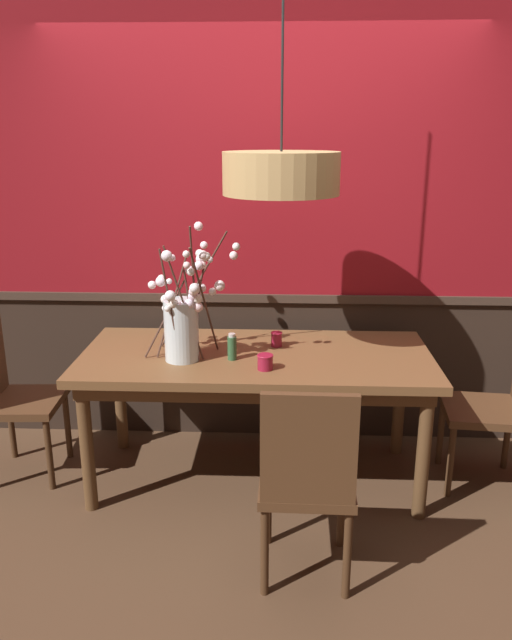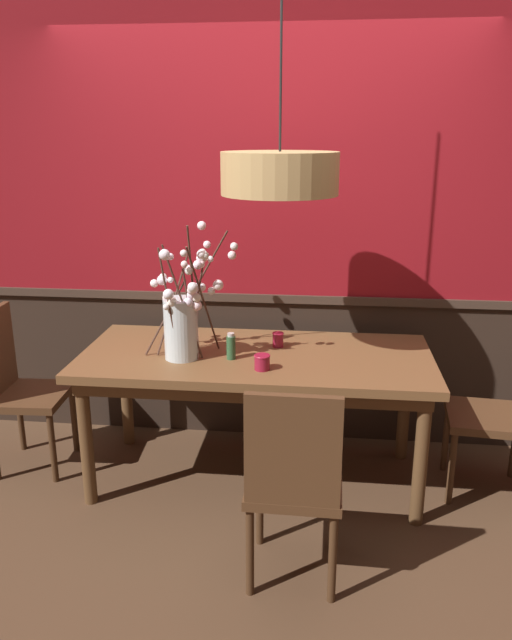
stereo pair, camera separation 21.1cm
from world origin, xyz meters
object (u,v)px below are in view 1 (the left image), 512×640
(chair_head_west_end, at_px, (10,389))
(candle_holder_nearer_center, at_px, (277,339))
(vase_with_blossoms, at_px, (183,320))
(dining_table, at_px, (256,368))
(chair_far_side_right, at_px, (301,347))
(candle_holder_nearer_edge, at_px, (265,362))
(chair_far_side_left, at_px, (219,344))
(condiment_bottle, at_px, (232,347))
(chair_head_east_end, at_px, (499,402))
(pendant_lamp, at_px, (281,173))
(chair_near_side_right, at_px, (307,476))

(chair_head_west_end, relative_size, candle_holder_nearer_center, 11.59)
(vase_with_blossoms, bearing_deg, dining_table, 15.07)
(chair_far_side_right, xyz_separation_m, candle_holder_nearer_edge, (-0.22, -1.04, 0.28))
(chair_far_side_left, height_order, chair_head_west_end, chair_head_west_end)
(vase_with_blossoms, distance_m, candle_holder_nearer_edge, 0.48)
(chair_far_side_right, height_order, condiment_bottle, chair_far_side_right)
(chair_far_side_left, distance_m, candle_holder_nearer_edge, 1.16)
(chair_far_side_left, relative_size, chair_head_east_end, 1.04)
(vase_with_blossoms, bearing_deg, pendant_lamp, 0.49)
(candle_holder_nearer_center, height_order, pendant_lamp, pendant_lamp)
(chair_head_east_end, bearing_deg, chair_far_side_right, 143.16)
(candle_holder_nearer_center, bearing_deg, chair_far_side_left, 119.28)
(chair_far_side_left, xyz_separation_m, candle_holder_nearer_edge, (0.35, -1.07, 0.28))
(chair_near_side_right, xyz_separation_m, candle_holder_nearer_edge, (-0.20, 0.61, 0.28))
(candle_holder_nearer_center, distance_m, pendant_lamp, 0.95)
(chair_far_side_left, bearing_deg, candle_holder_nearer_edge, -72.00)
(candle_holder_nearer_center, bearing_deg, condiment_bottle, -136.62)
(dining_table, relative_size, candle_holder_nearer_edge, 22.80)
(candle_holder_nearer_center, bearing_deg, dining_table, -131.33)
(vase_with_blossoms, bearing_deg, chair_head_west_end, 174.13)
(chair_near_side_right, distance_m, chair_head_west_end, 1.85)
(dining_table, bearing_deg, candle_holder_nearer_center, 48.67)
(dining_table, bearing_deg, candle_holder_nearer_edge, -76.21)
(condiment_bottle, bearing_deg, chair_head_east_end, 4.21)
(chair_far_side_left, bearing_deg, vase_with_blossoms, -95.04)
(candle_holder_nearer_edge, bearing_deg, chair_head_west_end, 170.80)
(candle_holder_nearer_edge, bearing_deg, vase_with_blossoms, 163.22)
(chair_far_side_right, relative_size, chair_head_west_end, 0.95)
(candle_holder_nearer_edge, relative_size, pendant_lamp, 0.06)
(chair_far_side_left, height_order, candle_holder_nearer_edge, chair_far_side_left)
(chair_near_side_right, height_order, vase_with_blossoms, vase_with_blossoms)
(chair_far_side_left, xyz_separation_m, condiment_bottle, (0.17, -0.93, 0.31))
(chair_head_west_end, distance_m, pendant_lamp, 1.94)
(candle_holder_nearer_center, bearing_deg, chair_head_east_end, -5.21)
(chair_head_east_end, xyz_separation_m, pendant_lamp, (-1.21, -0.11, 1.23))
(candle_holder_nearer_center, bearing_deg, candle_holder_nearer_edge, -98.50)
(dining_table, distance_m, candle_holder_nearer_edge, 0.27)
(chair_near_side_right, height_order, candle_holder_nearer_center, chair_near_side_right)
(chair_far_side_right, xyz_separation_m, chair_head_west_end, (-1.67, -0.81, 0.01))
(chair_far_side_right, bearing_deg, candle_holder_nearer_center, -103.31)
(chair_head_east_end, height_order, candle_holder_nearer_edge, chair_head_east_end)
(chair_near_side_right, height_order, candle_holder_nearer_edge, chair_near_side_right)
(dining_table, distance_m, chair_far_side_right, 0.87)
(chair_far_side_right, distance_m, chair_near_side_right, 1.65)
(chair_far_side_right, xyz_separation_m, chair_far_side_left, (-0.56, 0.03, 0.00))
(vase_with_blossoms, bearing_deg, chair_far_side_right, 54.68)
(dining_table, xyz_separation_m, chair_head_east_end, (1.34, 0.01, -0.18))
(chair_head_west_end, distance_m, vase_with_blossoms, 1.12)
(chair_far_side_right, relative_size, candle_holder_nearer_center, 11.04)
(chair_near_side_right, xyz_separation_m, candle_holder_nearer_center, (-0.14, 0.97, 0.28))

